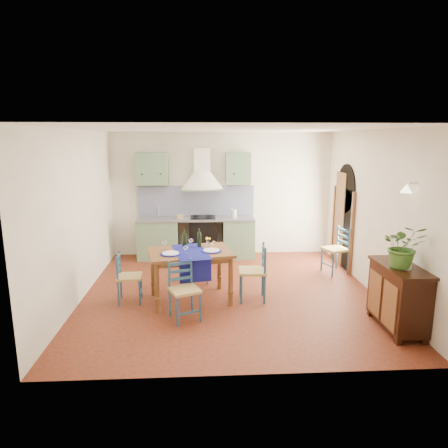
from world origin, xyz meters
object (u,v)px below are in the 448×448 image
(dining_table, at_px, (191,257))
(chair_near, at_px, (184,290))
(sideboard, at_px, (398,295))
(potted_plant, at_px, (404,246))

(dining_table, height_order, chair_near, dining_table)
(sideboard, relative_size, potted_plant, 1.74)
(sideboard, height_order, potted_plant, potted_plant)
(chair_near, xyz_separation_m, sideboard, (3.01, -0.50, 0.05))
(chair_near, bearing_deg, potted_plant, -11.01)
(dining_table, bearing_deg, sideboard, -22.43)
(dining_table, xyz_separation_m, potted_plant, (2.89, -1.29, 0.49))
(sideboard, bearing_deg, potted_plant, -109.48)
(dining_table, bearing_deg, potted_plant, -24.02)
(potted_plant, bearing_deg, dining_table, 155.98)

